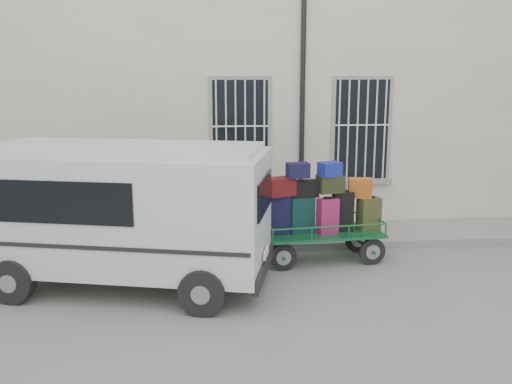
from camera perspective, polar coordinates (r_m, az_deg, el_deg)
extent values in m
plane|color=slate|center=(10.14, 2.00, -8.44)|extent=(80.00, 80.00, 0.00)
cube|color=beige|center=(14.97, -0.75, 10.00)|extent=(24.00, 5.00, 6.00)
cylinder|color=black|center=(12.55, 4.65, 8.62)|extent=(0.11, 0.11, 5.60)
cube|color=black|center=(12.49, -1.58, 6.11)|extent=(1.20, 0.08, 2.20)
cube|color=gray|center=(12.64, -1.54, 0.86)|extent=(1.45, 0.22, 0.12)
cube|color=black|center=(12.96, 10.48, 6.14)|extent=(1.20, 0.08, 2.20)
cube|color=gray|center=(13.11, 10.31, 1.08)|extent=(1.45, 0.22, 0.12)
cube|color=gray|center=(12.19, 0.63, -4.48)|extent=(24.00, 1.70, 0.15)
cylinder|color=black|center=(10.35, 2.74, -6.54)|extent=(0.50, 0.11, 0.50)
cylinder|color=gray|center=(10.35, 2.74, -6.54)|extent=(0.28, 0.12, 0.28)
cylinder|color=black|center=(11.05, 1.80, -5.30)|extent=(0.50, 0.11, 0.50)
cylinder|color=gray|center=(11.05, 1.80, -5.30)|extent=(0.28, 0.12, 0.28)
cylinder|color=black|center=(10.87, 11.55, -5.87)|extent=(0.50, 0.11, 0.50)
cylinder|color=gray|center=(10.87, 11.55, -5.87)|extent=(0.28, 0.12, 0.28)
cylinder|color=black|center=(11.54, 10.11, -4.73)|extent=(0.50, 0.11, 0.50)
cylinder|color=gray|center=(11.54, 10.11, -4.73)|extent=(0.28, 0.12, 0.28)
cube|color=#16602F|center=(10.83, 6.67, -4.09)|extent=(2.29, 1.20, 0.05)
cylinder|color=#16602F|center=(10.47, -0.40, -3.72)|extent=(0.29, 0.07, 0.56)
cube|color=black|center=(10.56, 2.21, -2.25)|extent=(0.48, 0.29, 0.73)
cube|color=black|center=(10.47, 2.23, -0.24)|extent=(0.19, 0.14, 0.03)
cube|color=black|center=(10.65, 4.59, -2.31)|extent=(0.49, 0.31, 0.67)
cube|color=black|center=(10.57, 4.62, -0.46)|extent=(0.19, 0.13, 0.03)
cube|color=maroon|center=(10.66, 7.18, -2.39)|extent=(0.42, 0.32, 0.66)
cube|color=black|center=(10.58, 7.23, -0.59)|extent=(0.16, 0.12, 0.03)
cube|color=black|center=(10.86, 8.67, -1.91)|extent=(0.38, 0.24, 0.75)
cube|color=black|center=(10.77, 8.74, 0.11)|extent=(0.16, 0.13, 0.03)
cube|color=#323319|center=(11.03, 11.21, -2.14)|extent=(0.46, 0.36, 0.62)
cube|color=black|center=(10.95, 11.28, -0.50)|extent=(0.17, 0.15, 0.03)
cube|color=#531210|center=(10.42, 2.46, 0.54)|extent=(0.58, 0.47, 0.33)
cube|color=black|center=(10.61, 4.81, 0.34)|extent=(0.54, 0.35, 0.30)
cube|color=black|center=(10.66, 7.44, 0.82)|extent=(0.52, 0.41, 0.32)
cube|color=maroon|center=(10.95, 10.36, 0.41)|extent=(0.48, 0.37, 0.36)
cube|color=black|center=(10.40, 4.21, 2.19)|extent=(0.43, 0.30, 0.27)
cube|color=navy|center=(10.57, 7.39, 2.30)|extent=(0.46, 0.40, 0.25)
cube|color=silver|center=(9.58, -12.97, -1.63)|extent=(4.94, 3.04, 1.88)
cube|color=silver|center=(9.40, -13.26, 4.19)|extent=(4.70, 2.84, 0.10)
cube|color=black|center=(8.89, -19.15, -1.00)|extent=(2.24, 0.60, 0.65)
cube|color=black|center=(8.94, 0.84, -0.24)|extent=(0.40, 1.43, 0.57)
cube|color=black|center=(9.27, 0.76, -7.50)|extent=(0.57, 1.90, 0.23)
cube|color=white|center=(9.19, 1.02, -6.10)|extent=(0.14, 0.43, 0.13)
cylinder|color=black|center=(9.71, -23.22, -8.20)|extent=(0.74, 0.40, 0.71)
cylinder|color=black|center=(11.29, -18.17, -5.00)|extent=(0.74, 0.40, 0.71)
cylinder|color=black|center=(8.56, -5.40, -9.94)|extent=(0.74, 0.40, 0.71)
cylinder|color=black|center=(10.32, -2.86, -5.99)|extent=(0.74, 0.40, 0.71)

